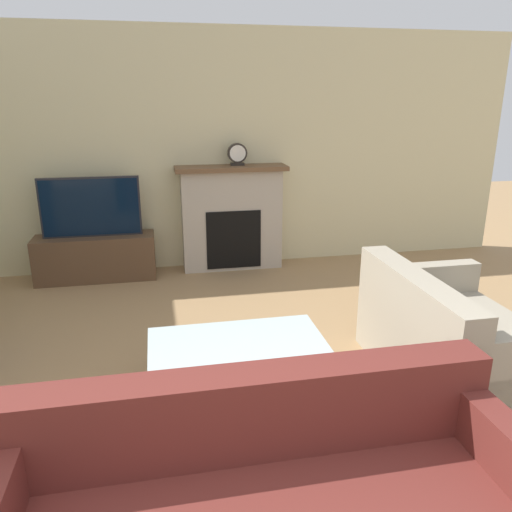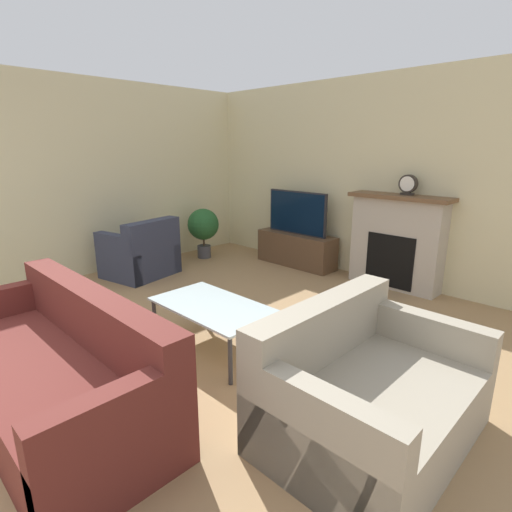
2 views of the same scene
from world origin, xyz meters
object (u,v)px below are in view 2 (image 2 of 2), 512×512
(armchair_by_window, at_px, (141,255))
(couch_loveseat, at_px, (366,394))
(tv, at_px, (297,213))
(couch_sectional, at_px, (58,372))
(mantel_clock, at_px, (408,185))
(coffee_table, at_px, (213,309))
(potted_plant, at_px, (203,226))

(armchair_by_window, bearing_deg, couch_loveseat, 68.03)
(tv, distance_m, armchair_by_window, 2.37)
(tv, xyz_separation_m, couch_sectional, (1.08, -3.94, -0.53))
(mantel_clock, bearing_deg, couch_loveseat, -68.57)
(couch_loveseat, height_order, coffee_table, couch_loveseat)
(mantel_clock, bearing_deg, couch_sectional, -97.67)
(potted_plant, bearing_deg, coffee_table, -36.74)
(coffee_table, distance_m, potted_plant, 3.16)
(couch_loveseat, bearing_deg, tv, 45.49)
(couch_loveseat, height_order, potted_plant, couch_loveseat)
(tv, distance_m, couch_sectional, 4.11)
(tv, bearing_deg, couch_sectional, -74.70)
(tv, height_order, potted_plant, tv)
(tv, distance_m, potted_plant, 1.58)
(couch_sectional, height_order, armchair_by_window, same)
(potted_plant, distance_m, mantel_clock, 3.21)
(couch_sectional, bearing_deg, couch_loveseat, 37.60)
(armchair_by_window, xyz_separation_m, mantel_clock, (2.86, 2.07, 1.04))
(tv, height_order, armchair_by_window, tv)
(couch_loveseat, xyz_separation_m, armchair_by_window, (-3.95, 0.72, 0.01))
(tv, relative_size, couch_sectional, 0.48)
(potted_plant, bearing_deg, armchair_by_window, -84.05)
(potted_plant, bearing_deg, couch_sectional, -52.69)
(armchair_by_window, relative_size, mantel_clock, 4.07)
(tv, bearing_deg, mantel_clock, 4.22)
(couch_sectional, distance_m, coffee_table, 1.32)
(tv, relative_size, potted_plant, 1.28)
(tv, bearing_deg, coffee_table, -66.05)
(couch_sectional, relative_size, potted_plant, 2.65)
(tv, bearing_deg, couch_loveseat, -44.51)
(tv, bearing_deg, armchair_by_window, -122.34)
(armchair_by_window, bearing_deg, tv, 135.97)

